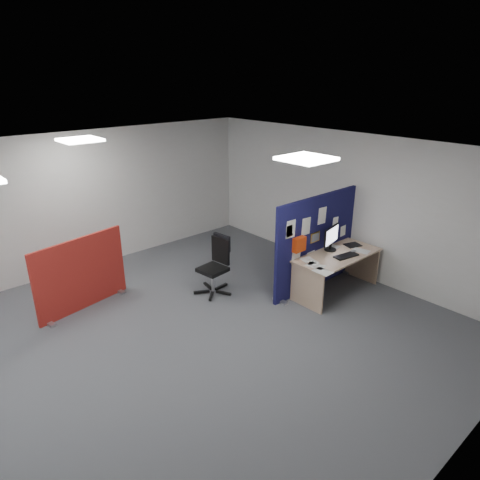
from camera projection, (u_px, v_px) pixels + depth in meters
floor at (145, 361)px, 5.87m from camera, size 9.00×9.00×0.00m
ceiling at (125, 166)px, 4.88m from camera, size 9.00×7.00×0.02m
wall_back at (41, 210)px, 7.81m from camera, size 9.00×0.02×2.70m
wall_front at (387, 437)px, 2.94m from camera, size 9.00×0.02×2.70m
wall_right at (347, 204)px, 8.16m from camera, size 0.02×7.00×2.70m
ceiling_lights at (124, 157)px, 5.56m from camera, size 4.10×4.10×0.04m
navy_divider at (316, 243)px, 7.61m from camera, size 2.10×0.30×1.74m
main_desk at (335, 263)px, 7.55m from camera, size 1.67×0.74×0.73m
monitor_main at (331, 237)px, 7.55m from camera, size 0.51×0.21×0.44m
keyboard at (346, 256)px, 7.37m from camera, size 0.47×0.25×0.02m
mouse at (353, 251)px, 7.55m from camera, size 0.10×0.07×0.03m
paper_tray at (353, 245)px, 7.85m from camera, size 0.34×0.30×0.01m
red_divider at (81, 274)px, 7.01m from camera, size 1.62×0.35×1.23m
office_chair at (217, 261)px, 7.55m from camera, size 0.67×0.68×1.03m
desk_papers at (328, 258)px, 7.30m from camera, size 1.43×0.89×0.00m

